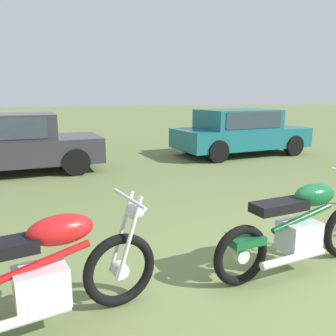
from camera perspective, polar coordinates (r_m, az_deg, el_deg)
ground_plane at (r=3.87m, az=23.24°, el=-17.57°), size 120.00×120.00×0.00m
motorcycle_red at (r=2.95m, az=-20.48°, el=-16.37°), size 2.02×0.77×1.02m
motorcycle_green at (r=3.93m, az=21.23°, el=-9.22°), size 2.09×0.65×1.02m
car_teal at (r=11.08m, az=11.82°, el=6.28°), size 4.33×2.23×1.43m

